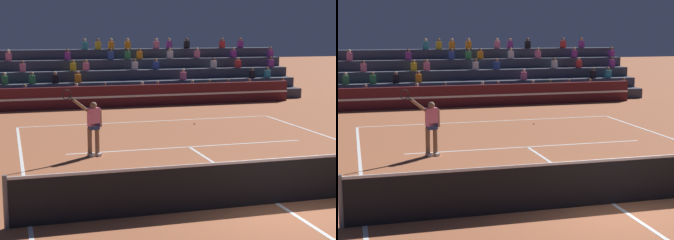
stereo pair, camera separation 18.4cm
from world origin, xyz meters
The scene contains 7 objects.
ground_plane centered at (0.00, 0.00, 0.00)m, with size 120.00×120.00×0.00m, color #AD603D.
court_lines centered at (0.00, 0.00, 0.00)m, with size 11.10×23.90×0.01m.
tennis_net centered at (0.00, 0.00, 0.54)m, with size 12.00×0.10×1.10m.
sponsor_banner_wall centered at (0.00, 16.68, 0.55)m, with size 18.00×0.26×1.10m.
bleacher_stand centered at (0.01, 20.48, 1.02)m, with size 20.84×4.75×3.38m.
tennis_player centered at (-3.31, 5.97, 0.98)m, with size 1.32×0.59×2.22m.
tennis_ball centered at (1.63, 10.68, 0.03)m, with size 0.07×0.07×0.07m, color #C6DB33.
Camera 2 is at (-5.64, -11.24, 3.96)m, focal length 60.00 mm.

